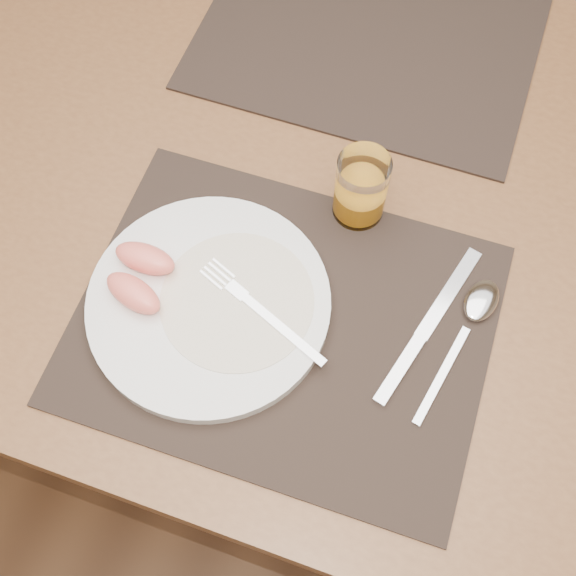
% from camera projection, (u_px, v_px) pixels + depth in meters
% --- Properties ---
extents(ground, '(5.00, 5.00, 0.00)m').
position_uv_depth(ground, '(317.00, 371.00, 1.57)').
color(ground, brown).
rests_on(ground, ground).
extents(table, '(1.40, 0.90, 0.75)m').
position_uv_depth(table, '(334.00, 205.00, 0.97)').
color(table, brown).
rests_on(table, ground).
extents(placemat_near, '(0.45, 0.35, 0.00)m').
position_uv_depth(placemat_near, '(283.00, 323.00, 0.80)').
color(placemat_near, black).
rests_on(placemat_near, table).
extents(placemat_far, '(0.45, 0.35, 0.00)m').
position_uv_depth(placemat_far, '(368.00, 37.00, 0.98)').
color(placemat_far, black).
rests_on(placemat_far, table).
extents(plate, '(0.27, 0.27, 0.02)m').
position_uv_depth(plate, '(209.00, 303.00, 0.80)').
color(plate, white).
rests_on(plate, placemat_near).
extents(plate_dressing, '(0.17, 0.17, 0.00)m').
position_uv_depth(plate_dressing, '(237.00, 300.00, 0.79)').
color(plate_dressing, white).
rests_on(plate_dressing, plate).
extents(fork, '(0.17, 0.08, 0.00)m').
position_uv_depth(fork, '(253.00, 304.00, 0.79)').
color(fork, silver).
rests_on(fork, plate).
extents(knife, '(0.07, 0.22, 0.01)m').
position_uv_depth(knife, '(421.00, 337.00, 0.79)').
color(knife, silver).
rests_on(knife, placemat_near).
extents(spoon, '(0.06, 0.19, 0.01)m').
position_uv_depth(spoon, '(476.00, 311.00, 0.80)').
color(spoon, silver).
rests_on(spoon, placemat_near).
extents(juice_glass, '(0.06, 0.06, 0.09)m').
position_uv_depth(juice_glass, '(361.00, 190.00, 0.82)').
color(juice_glass, white).
rests_on(juice_glass, placemat_near).
extents(grapefruit_wedges, '(0.08, 0.09, 0.03)m').
position_uv_depth(grapefruit_wedges, '(139.00, 275.00, 0.79)').
color(grapefruit_wedges, '#FF7D68').
rests_on(grapefruit_wedges, plate).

